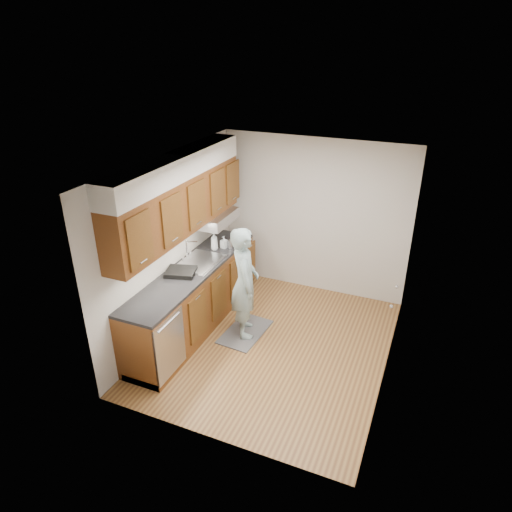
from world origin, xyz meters
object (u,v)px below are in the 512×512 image
Objects in this scene: person at (245,276)px; dish_rack at (181,272)px; steel_can at (230,244)px; soap_bottle_b at (224,242)px; soap_bottle_a at (214,241)px.

person is 4.69× the size of dish_rack.
steel_can is (-0.54, 0.69, 0.08)m from person.
person reaches higher than dish_rack.
dish_rack is (-0.79, -0.32, 0.05)m from person.
soap_bottle_b reaches higher than steel_can.
steel_can reaches higher than dish_rack.
soap_bottle_a is 2.25× the size of steel_can.
person reaches higher than steel_can.
person is 0.93m from soap_bottle_a.
soap_bottle_b is at bearing 64.99° from dish_rack.
steel_can is 0.32× the size of dish_rack.
soap_bottle_a is 0.16m from soap_bottle_b.
soap_bottle_a is 1.47× the size of soap_bottle_b.
person is 0.88m from steel_can.
soap_bottle_a is at bearing -144.02° from steel_can.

